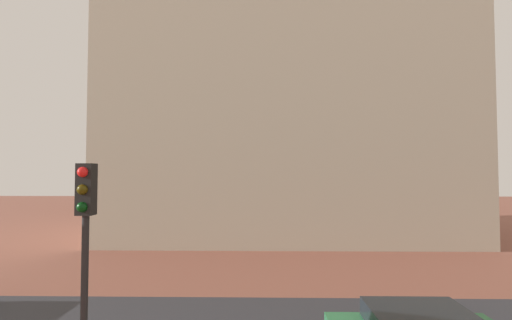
% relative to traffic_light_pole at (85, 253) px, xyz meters
% --- Properties ---
extents(ground_plane, '(120.00, 120.00, 0.00)m').
position_rel_traffic_light_pole_xyz_m(ground_plane, '(2.86, 7.34, -3.51)').
color(ground_plane, brown).
extents(landmark_building, '(26.23, 14.25, 37.53)m').
position_rel_traffic_light_pole_xyz_m(landmark_building, '(4.96, 22.72, 6.72)').
color(landmark_building, '#B2A893').
rests_on(landmark_building, ground_plane).
extents(traffic_light_pole, '(0.28, 0.34, 5.05)m').
position_rel_traffic_light_pole_xyz_m(traffic_light_pole, '(0.00, 0.00, 0.00)').
color(traffic_light_pole, black).
rests_on(traffic_light_pole, ground_plane).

